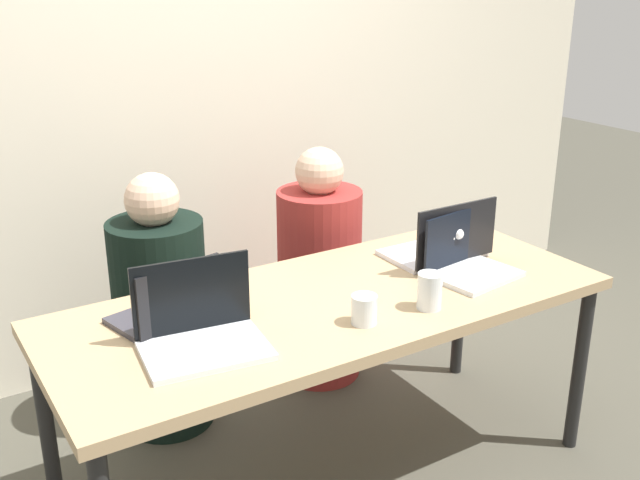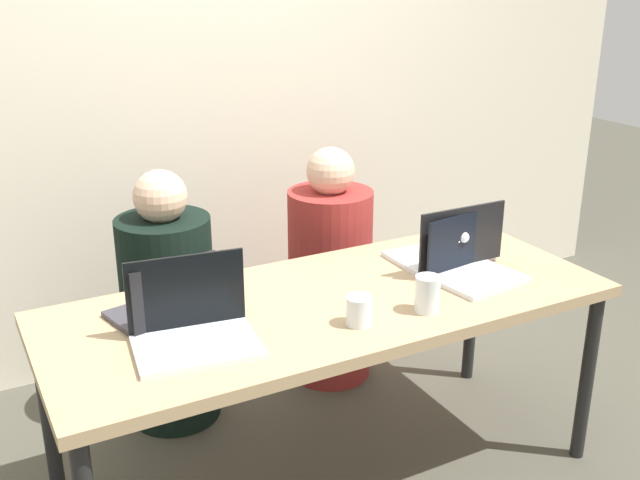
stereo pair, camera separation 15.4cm
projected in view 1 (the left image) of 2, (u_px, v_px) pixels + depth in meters
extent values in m
plane|color=#49473C|center=(331.00, 476.00, 2.68)|extent=(12.00, 12.00, 0.00)
cube|color=beige|center=(181.00, 100.00, 3.25)|extent=(4.82, 0.10, 2.34)
cube|color=tan|center=(332.00, 304.00, 2.45)|extent=(1.85, 0.75, 0.04)
cylinder|color=black|center=(579.00, 368.00, 2.75)|extent=(0.05, 0.05, 0.66)
cylinder|color=black|center=(47.00, 429.00, 2.39)|extent=(0.05, 0.05, 0.66)
cylinder|color=black|center=(460.00, 304.00, 3.26)|extent=(0.05, 0.05, 0.66)
cylinder|color=black|center=(162.00, 325.00, 2.88)|extent=(0.38, 0.38, 0.84)
sphere|color=beige|center=(152.00, 200.00, 2.70)|extent=(0.20, 0.20, 0.20)
cylinder|color=maroon|center=(319.00, 285.00, 3.23)|extent=(0.39, 0.39, 0.84)
sphere|color=beige|center=(319.00, 171.00, 3.06)|extent=(0.20, 0.20, 0.20)
cube|color=silver|center=(476.00, 275.00, 2.60)|extent=(0.31, 0.25, 0.02)
cube|color=black|center=(453.00, 238.00, 2.64)|extent=(0.29, 0.05, 0.19)
sphere|color=white|center=(450.00, 237.00, 2.65)|extent=(0.03, 0.03, 0.03)
cube|color=silver|center=(205.00, 351.00, 2.09)|extent=(0.38, 0.29, 0.02)
cube|color=black|center=(191.00, 294.00, 2.16)|extent=(0.34, 0.06, 0.22)
sphere|color=white|center=(190.00, 292.00, 2.17)|extent=(0.04, 0.04, 0.04)
cube|color=#36353E|center=(161.00, 317.00, 2.29)|extent=(0.33, 0.27, 0.02)
cube|color=black|center=(180.00, 296.00, 2.18)|extent=(0.28, 0.07, 0.19)
sphere|color=white|center=(183.00, 297.00, 2.17)|extent=(0.03, 0.03, 0.03)
cube|color=silver|center=(432.00, 253.00, 2.80)|extent=(0.36, 0.24, 0.02)
cube|color=black|center=(456.00, 233.00, 2.66)|extent=(0.36, 0.01, 0.22)
sphere|color=white|center=(458.00, 234.00, 2.65)|extent=(0.04, 0.04, 0.04)
cylinder|color=white|center=(430.00, 291.00, 2.35)|extent=(0.08, 0.08, 0.12)
cylinder|color=silver|center=(429.00, 299.00, 2.36)|extent=(0.07, 0.07, 0.07)
cylinder|color=white|center=(364.00, 310.00, 2.26)|extent=(0.08, 0.08, 0.09)
cylinder|color=silver|center=(364.00, 316.00, 2.26)|extent=(0.07, 0.07, 0.05)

